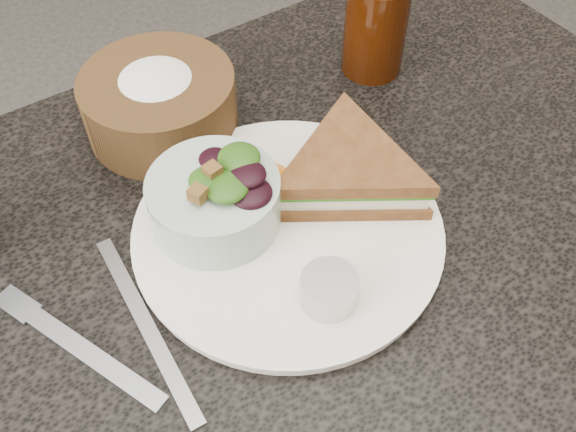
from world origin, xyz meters
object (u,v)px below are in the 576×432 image
(bread_basket, at_px, (158,95))
(dining_table, at_px, (294,406))
(sandwich, at_px, (349,171))
(dressing_ramekin, at_px, (329,290))
(dinner_plate, at_px, (288,231))
(salad_bowl, at_px, (214,194))
(cola_glass, at_px, (376,23))

(bread_basket, bearing_deg, dining_table, -83.08)
(sandwich, distance_m, dressing_ramekin, 0.14)
(dining_table, distance_m, sandwich, 0.42)
(dinner_plate, height_order, bread_basket, bread_basket)
(dinner_plate, relative_size, salad_bowl, 2.37)
(dining_table, relative_size, sandwich, 5.51)
(sandwich, xyz_separation_m, bread_basket, (-0.11, 0.20, 0.01))
(dressing_ramekin, bearing_deg, cola_glass, 45.22)
(sandwich, xyz_separation_m, salad_bowl, (-0.13, 0.04, 0.01))
(sandwich, distance_m, salad_bowl, 0.14)
(bread_basket, bearing_deg, sandwich, -60.91)
(dressing_ramekin, distance_m, cola_glass, 0.35)
(dinner_plate, relative_size, dressing_ramekin, 5.80)
(dining_table, relative_size, salad_bowl, 7.96)
(salad_bowl, height_order, bread_basket, bread_basket)
(dinner_plate, relative_size, bread_basket, 1.78)
(dinner_plate, bearing_deg, cola_glass, 34.94)
(sandwich, xyz_separation_m, cola_glass, (0.15, 0.15, 0.03))
(dining_table, xyz_separation_m, sandwich, (0.08, 0.03, 0.41))
(sandwich, relative_size, salad_bowl, 1.45)
(cola_glass, bearing_deg, sandwich, -135.04)
(dinner_plate, distance_m, salad_bowl, 0.08)
(cola_glass, bearing_deg, dining_table, -142.24)
(bread_basket, bearing_deg, cola_glass, -9.54)
(salad_bowl, height_order, cola_glass, cola_glass)
(dining_table, bearing_deg, cola_glass, 37.76)
(dinner_plate, xyz_separation_m, bread_basket, (-0.03, 0.21, 0.04))
(dining_table, relative_size, dressing_ramekin, 19.51)
(bread_basket, bearing_deg, salad_bowl, -97.66)
(sandwich, bearing_deg, dinner_plate, -140.46)
(dinner_plate, height_order, dressing_ramekin, dressing_ramekin)
(dinner_plate, relative_size, cola_glass, 2.33)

